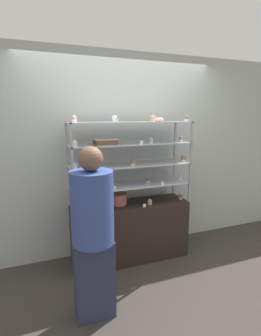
# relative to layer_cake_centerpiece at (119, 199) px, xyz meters

# --- Properties ---
(ground_plane) EXTENTS (20.00, 20.00, 0.00)m
(ground_plane) POSITION_rel_layer_cake_centerpiece_xyz_m (0.14, -0.03, -0.81)
(ground_plane) COLOR #38332D
(back_wall) EXTENTS (8.00, 0.05, 2.60)m
(back_wall) POSITION_rel_layer_cake_centerpiece_xyz_m (0.14, 0.32, 0.49)
(back_wall) COLOR #A8B2AD
(back_wall) RESTS_ON ground_plane
(display_base) EXTENTS (1.46, 0.41, 0.74)m
(display_base) POSITION_rel_layer_cake_centerpiece_xyz_m (0.14, -0.03, -0.44)
(display_base) COLOR black
(display_base) RESTS_ON ground_plane
(display_riser_lower) EXTENTS (1.46, 0.41, 0.25)m
(display_riser_lower) POSITION_rel_layer_cake_centerpiece_xyz_m (0.14, -0.03, 0.17)
(display_riser_lower) COLOR #99999E
(display_riser_lower) RESTS_ON display_base
(display_riser_middle) EXTENTS (1.46, 0.41, 0.25)m
(display_riser_middle) POSITION_rel_layer_cake_centerpiece_xyz_m (0.14, -0.03, 0.42)
(display_riser_middle) COLOR #99999E
(display_riser_middle) RESTS_ON display_riser_lower
(display_riser_upper) EXTENTS (1.46, 0.41, 0.25)m
(display_riser_upper) POSITION_rel_layer_cake_centerpiece_xyz_m (0.14, -0.03, 0.67)
(display_riser_upper) COLOR #99999E
(display_riser_upper) RESTS_ON display_riser_middle
(display_riser_top) EXTENTS (1.46, 0.41, 0.25)m
(display_riser_top) POSITION_rel_layer_cake_centerpiece_xyz_m (0.14, -0.03, 0.92)
(display_riser_top) COLOR #99999E
(display_riser_top) RESTS_ON display_riser_upper
(layer_cake_centerpiece) EXTENTS (0.19, 0.19, 0.14)m
(layer_cake_centerpiece) POSITION_rel_layer_cake_centerpiece_xyz_m (0.00, 0.00, 0.00)
(layer_cake_centerpiece) COLOR #C66660
(layer_cake_centerpiece) RESTS_ON display_base
(sheet_cake_frosted) EXTENTS (0.25, 0.18, 0.06)m
(sheet_cake_frosted) POSITION_rel_layer_cake_centerpiece_xyz_m (-0.17, -0.04, 0.71)
(sheet_cake_frosted) COLOR brown
(sheet_cake_frosted) RESTS_ON display_riser_upper
(cupcake_0) EXTENTS (0.06, 0.06, 0.07)m
(cupcake_0) POSITION_rel_layer_cake_centerpiece_xyz_m (-0.53, -0.09, -0.04)
(cupcake_0) COLOR white
(cupcake_0) RESTS_ON display_base
(cupcake_1) EXTENTS (0.06, 0.06, 0.07)m
(cupcake_1) POSITION_rel_layer_cake_centerpiece_xyz_m (0.35, -0.14, -0.04)
(cupcake_1) COLOR #CCB28C
(cupcake_1) RESTS_ON display_base
(cupcake_2) EXTENTS (0.06, 0.06, 0.07)m
(cupcake_2) POSITION_rel_layer_cake_centerpiece_xyz_m (0.81, -0.09, -0.04)
(cupcake_2) COLOR beige
(cupcake_2) RESTS_ON display_base
(price_tag_0) EXTENTS (0.04, 0.00, 0.04)m
(price_tag_0) POSITION_rel_layer_cake_centerpiece_xyz_m (0.25, -0.21, -0.05)
(price_tag_0) COLOR white
(price_tag_0) RESTS_ON display_base
(cupcake_3) EXTENTS (0.05, 0.05, 0.06)m
(cupcake_3) POSITION_rel_layer_cake_centerpiece_xyz_m (-0.54, -0.08, 0.21)
(cupcake_3) COLOR white
(cupcake_3) RESTS_ON display_riser_lower
(cupcake_4) EXTENTS (0.05, 0.05, 0.06)m
(cupcake_4) POSITION_rel_layer_cake_centerpiece_xyz_m (-0.09, -0.11, 0.21)
(cupcake_4) COLOR beige
(cupcake_4) RESTS_ON display_riser_lower
(cupcake_5) EXTENTS (0.05, 0.05, 0.06)m
(cupcake_5) POSITION_rel_layer_cake_centerpiece_xyz_m (0.35, -0.06, 0.21)
(cupcake_5) COLOR beige
(cupcake_5) RESTS_ON display_riser_lower
(cupcake_6) EXTENTS (0.05, 0.05, 0.06)m
(cupcake_6) POSITION_rel_layer_cake_centerpiece_xyz_m (0.80, -0.07, 0.21)
(cupcake_6) COLOR white
(cupcake_6) RESTS_ON display_riser_lower
(price_tag_1) EXTENTS (0.04, 0.00, 0.04)m
(price_tag_1) POSITION_rel_layer_cake_centerpiece_xyz_m (0.48, -0.21, 0.20)
(price_tag_1) COLOR white
(price_tag_1) RESTS_ON display_riser_lower
(cupcake_7) EXTENTS (0.06, 0.06, 0.08)m
(cupcake_7) POSITION_rel_layer_cake_centerpiece_xyz_m (-0.54, -0.09, 0.47)
(cupcake_7) COLOR white
(cupcake_7) RESTS_ON display_riser_middle
(cupcake_8) EXTENTS (0.06, 0.06, 0.08)m
(cupcake_8) POSITION_rel_layer_cake_centerpiece_xyz_m (0.13, -0.13, 0.47)
(cupcake_8) COLOR #CCB28C
(cupcake_8) RESTS_ON display_riser_middle
(cupcake_9) EXTENTS (0.06, 0.06, 0.08)m
(cupcake_9) POSITION_rel_layer_cake_centerpiece_xyz_m (0.81, -0.13, 0.47)
(cupcake_9) COLOR beige
(cupcake_9) RESTS_ON display_riser_middle
(price_tag_2) EXTENTS (0.04, 0.00, 0.04)m
(price_tag_2) POSITION_rel_layer_cake_centerpiece_xyz_m (-0.32, -0.21, 0.45)
(price_tag_2) COLOR white
(price_tag_2) RESTS_ON display_riser_middle
(cupcake_10) EXTENTS (0.05, 0.05, 0.07)m
(cupcake_10) POSITION_rel_layer_cake_centerpiece_xyz_m (-0.53, -0.11, 0.71)
(cupcake_10) COLOR white
(cupcake_10) RESTS_ON display_riser_upper
(cupcake_11) EXTENTS (0.05, 0.05, 0.07)m
(cupcake_11) POSITION_rel_layer_cake_centerpiece_xyz_m (0.37, -0.09, 0.71)
(cupcake_11) COLOR beige
(cupcake_11) RESTS_ON display_riser_upper
(cupcake_12) EXTENTS (0.05, 0.05, 0.07)m
(cupcake_12) POSITION_rel_layer_cake_centerpiece_xyz_m (0.80, -0.06, 0.71)
(cupcake_12) COLOR beige
(cupcake_12) RESTS_ON display_riser_upper
(price_tag_3) EXTENTS (0.04, 0.00, 0.04)m
(price_tag_3) POSITION_rel_layer_cake_centerpiece_xyz_m (0.20, -0.21, 0.70)
(price_tag_3) COLOR white
(price_tag_3) RESTS_ON display_riser_upper
(cupcake_13) EXTENTS (0.05, 0.05, 0.07)m
(cupcake_13) POSITION_rel_layer_cake_centerpiece_xyz_m (-0.52, -0.08, 0.97)
(cupcake_13) COLOR white
(cupcake_13) RESTS_ON display_riser_top
(cupcake_14) EXTENTS (0.05, 0.05, 0.07)m
(cupcake_14) POSITION_rel_layer_cake_centerpiece_xyz_m (-0.07, -0.08, 0.97)
(cupcake_14) COLOR white
(cupcake_14) RESTS_ON display_riser_top
(cupcake_15) EXTENTS (0.05, 0.05, 0.07)m
(cupcake_15) POSITION_rel_layer_cake_centerpiece_xyz_m (0.38, -0.13, 0.97)
(cupcake_15) COLOR #CCB28C
(cupcake_15) RESTS_ON display_riser_top
(cupcake_16) EXTENTS (0.05, 0.05, 0.07)m
(cupcake_16) POSITION_rel_layer_cake_centerpiece_xyz_m (0.82, -0.14, 0.97)
(cupcake_16) COLOR beige
(cupcake_16) RESTS_ON display_riser_top
(price_tag_4) EXTENTS (0.04, 0.00, 0.04)m
(price_tag_4) POSITION_rel_layer_cake_centerpiece_xyz_m (-0.09, -0.21, 0.95)
(price_tag_4) COLOR white
(price_tag_4) RESTS_ON display_riser_top
(donut_glazed) EXTENTS (0.15, 0.15, 0.04)m
(donut_glazed) POSITION_rel_layer_cake_centerpiece_xyz_m (0.50, -0.01, 0.95)
(donut_glazed) COLOR #EFB2BC
(donut_glazed) RESTS_ON display_riser_top
(customer_figure) EXTENTS (0.37, 0.37, 1.57)m
(customer_figure) POSITION_rel_layer_cake_centerpiece_xyz_m (-0.51, -0.83, 0.03)
(customer_figure) COLOR #282D47
(customer_figure) RESTS_ON ground_plane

